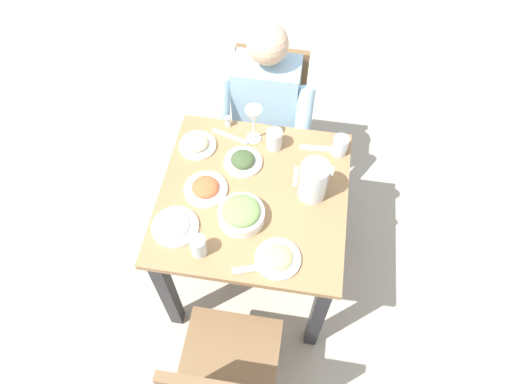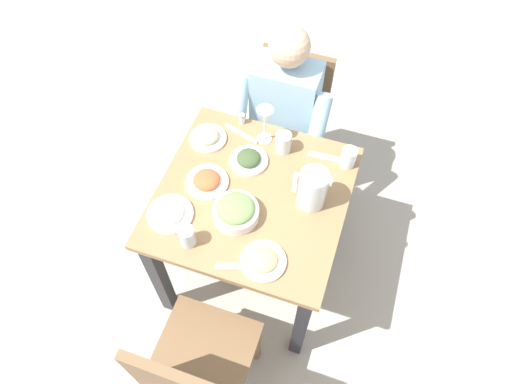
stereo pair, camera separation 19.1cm
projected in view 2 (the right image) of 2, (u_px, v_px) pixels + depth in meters
name	position (u px, v px, depth m)	size (l,w,h in m)	color
ground_plane	(253.00, 267.00, 2.63)	(8.00, 8.00, 0.00)	#B7AD99
dining_table	(253.00, 211.00, 2.12)	(0.81, 0.81, 0.75)	#997047
chair_near	(289.00, 118.00, 2.59)	(0.40, 0.40, 0.87)	brown
chair_far	(195.00, 370.00, 1.85)	(0.40, 0.40, 0.87)	brown
diner_near	(279.00, 127.00, 2.36)	(0.48, 0.53, 1.17)	#9EC6E0
water_pitcher	(312.00, 189.00, 1.90)	(0.16, 0.12, 0.19)	silver
salad_bowl	(236.00, 211.00, 1.90)	(0.19, 0.19, 0.09)	white
plate_yoghurt	(170.00, 213.00, 1.93)	(0.19, 0.19, 0.05)	white
plate_dolmas	(249.00, 159.00, 2.08)	(0.17, 0.17, 0.05)	white
plate_beans	(208.00, 137.00, 2.15)	(0.17, 0.17, 0.05)	white
plate_fries	(263.00, 260.00, 1.81)	(0.18, 0.18, 0.04)	white
plate_rice_curry	(207.00, 181.00, 2.01)	(0.19, 0.19, 0.05)	white
water_glass_far_right	(348.00, 157.00, 2.05)	(0.07, 0.07, 0.10)	silver
water_glass_near_left	(283.00, 142.00, 2.09)	(0.07, 0.07, 0.10)	silver
water_glass_far_left	(187.00, 236.00, 1.83)	(0.06, 0.06, 0.10)	silver
wine_glass	(265.00, 118.00, 2.05)	(0.08, 0.08, 0.20)	silver
salt_shaker	(242.00, 119.00, 2.20)	(0.03, 0.03, 0.05)	white
fork_near	(238.00, 266.00, 1.81)	(0.17, 0.03, 0.01)	silver
knife_near	(241.00, 134.00, 2.18)	(0.18, 0.02, 0.01)	silver
fork_far	(327.00, 157.00, 2.10)	(0.17, 0.03, 0.01)	silver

